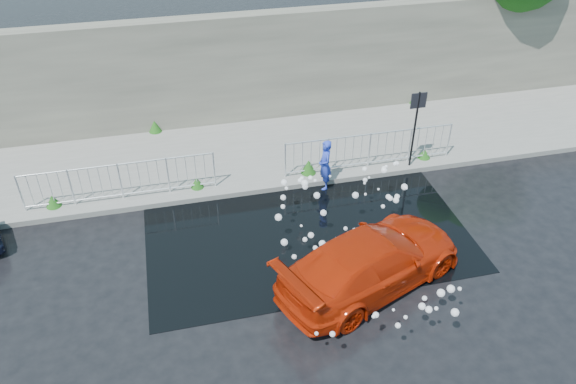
# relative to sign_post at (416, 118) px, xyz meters

# --- Properties ---
(ground) EXTENTS (90.00, 90.00, 0.00)m
(ground) POSITION_rel_sign_post_xyz_m (-4.20, -3.10, -1.72)
(ground) COLOR black
(ground) RESTS_ON ground
(pavement) EXTENTS (30.00, 4.00, 0.15)m
(pavement) POSITION_rel_sign_post_xyz_m (-4.20, 1.90, -1.65)
(pavement) COLOR slate
(pavement) RESTS_ON ground
(curb) EXTENTS (30.00, 0.25, 0.16)m
(curb) POSITION_rel_sign_post_xyz_m (-4.20, -0.10, -1.64)
(curb) COLOR slate
(curb) RESTS_ON ground
(retaining_wall) EXTENTS (30.00, 0.60, 3.50)m
(retaining_wall) POSITION_rel_sign_post_xyz_m (-4.20, 4.10, 0.18)
(retaining_wall) COLOR #555047
(retaining_wall) RESTS_ON pavement
(puddle) EXTENTS (8.00, 5.00, 0.01)m
(puddle) POSITION_rel_sign_post_xyz_m (-3.70, -2.10, -1.72)
(puddle) COLOR black
(puddle) RESTS_ON ground
(sign_post) EXTENTS (0.45, 0.06, 2.50)m
(sign_post) POSITION_rel_sign_post_xyz_m (0.00, 0.00, 0.00)
(sign_post) COLOR black
(sign_post) RESTS_ON ground
(railing_left) EXTENTS (5.05, 0.05, 1.10)m
(railing_left) POSITION_rel_sign_post_xyz_m (-8.20, 0.25, -0.99)
(railing_left) COLOR silver
(railing_left) RESTS_ON pavement
(railing_right) EXTENTS (5.05, 0.05, 1.10)m
(railing_right) POSITION_rel_sign_post_xyz_m (-1.20, 0.25, -0.99)
(railing_right) COLOR silver
(railing_right) RESTS_ON pavement
(weeds) EXTENTS (12.17, 3.93, 0.42)m
(weeds) POSITION_rel_sign_post_xyz_m (-4.58, 1.40, -1.40)
(weeds) COLOR #184A13
(weeds) RESTS_ON pavement
(water_spray) EXTENTS (3.67, 5.35, 1.06)m
(water_spray) POSITION_rel_sign_post_xyz_m (-2.72, -2.89, -1.00)
(water_spray) COLOR white
(water_spray) RESTS_ON ground
(red_car) EXTENTS (4.93, 3.48, 1.33)m
(red_car) POSITION_rel_sign_post_xyz_m (-2.76, -4.20, -1.06)
(red_car) COLOR #B62207
(red_car) RESTS_ON ground
(person) EXTENTS (0.37, 0.55, 1.49)m
(person) POSITION_rel_sign_post_xyz_m (-2.70, -0.30, -0.98)
(person) COLOR blue
(person) RESTS_ON ground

